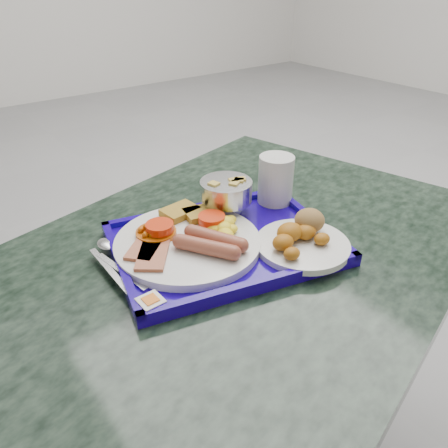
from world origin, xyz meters
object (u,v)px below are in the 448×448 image
(tray, at_px, (224,245))
(main_plate, at_px, (190,238))
(table, at_px, (229,322))
(juice_cup, at_px, (276,178))
(bread_plate, at_px, (302,238))
(fruit_bowl, at_px, (226,192))

(tray, height_order, main_plate, main_plate)
(table, xyz_separation_m, tray, (0.00, 0.02, 0.18))
(table, bearing_deg, main_plate, 136.55)
(tray, xyz_separation_m, juice_cup, (0.19, 0.07, 0.06))
(bread_plate, distance_m, juice_cup, 0.19)
(main_plate, relative_size, bread_plate, 1.56)
(main_plate, xyz_separation_m, bread_plate, (0.16, -0.13, 0.00))
(tray, distance_m, juice_cup, 0.21)
(table, relative_size, fruit_bowl, 11.51)
(fruit_bowl, bearing_deg, bread_plate, -80.08)
(main_plate, distance_m, juice_cup, 0.25)
(bread_plate, relative_size, juice_cup, 1.65)
(fruit_bowl, bearing_deg, juice_cup, -12.18)
(fruit_bowl, xyz_separation_m, juice_cup, (0.12, -0.02, 0.01))
(tray, bearing_deg, table, -94.52)
(tray, distance_m, bread_plate, 0.15)
(table, height_order, juice_cup, juice_cup)
(main_plate, bearing_deg, juice_cup, 7.68)
(tray, xyz_separation_m, bread_plate, (0.11, -0.10, 0.02))
(table, distance_m, juice_cup, 0.32)
(main_plate, xyz_separation_m, juice_cup, (0.25, 0.03, 0.04))
(tray, bearing_deg, fruit_bowl, 50.23)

